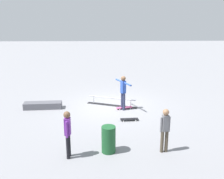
# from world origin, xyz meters

# --- Properties ---
(ground_plane) EXTENTS (60.00, 60.00, 0.00)m
(ground_plane) POSITION_xyz_m (0.00, 0.00, 0.00)
(ground_plane) COLOR gray
(grind_rail) EXTENTS (2.59, 1.13, 0.42)m
(grind_rail) POSITION_xyz_m (0.10, -0.14, 0.18)
(grind_rail) COLOR black
(grind_rail) RESTS_ON ground_plane
(skate_ledge) EXTENTS (1.88, 0.62, 0.32)m
(skate_ledge) POSITION_xyz_m (3.55, 0.22, 0.16)
(skate_ledge) COLOR #595960
(skate_ledge) RESTS_ON ground_plane
(skater_main) EXTENTS (0.71, 1.25, 1.70)m
(skater_main) POSITION_xyz_m (-0.43, 0.48, 0.99)
(skater_main) COLOR #2D3351
(skater_main) RESTS_ON ground_plane
(skateboard_main) EXTENTS (0.82, 0.38, 0.09)m
(skateboard_main) POSITION_xyz_m (-0.50, 0.38, 0.07)
(skateboard_main) COLOR #E05993
(skateboard_main) RESTS_ON ground_plane
(bystander_grey_shirt) EXTENTS (0.36, 0.22, 1.58)m
(bystander_grey_shirt) POSITION_xyz_m (-1.59, 4.67, 0.89)
(bystander_grey_shirt) COLOR brown
(bystander_grey_shirt) RESTS_ON ground_plane
(bystander_purple_shirt) EXTENTS (0.22, 0.37, 1.63)m
(bystander_purple_shirt) POSITION_xyz_m (1.66, 4.95, 0.92)
(bystander_purple_shirt) COLOR black
(bystander_purple_shirt) RESTS_ON ground_plane
(loose_skateboard_black) EXTENTS (0.81, 0.30, 0.09)m
(loose_skateboard_black) POSITION_xyz_m (-0.63, 1.88, 0.07)
(loose_skateboard_black) COLOR black
(loose_skateboard_black) RESTS_ON ground_plane
(trash_bin) EXTENTS (0.48, 0.48, 0.94)m
(trash_bin) POSITION_xyz_m (0.33, 4.62, 0.47)
(trash_bin) COLOR #1E592D
(trash_bin) RESTS_ON ground_plane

